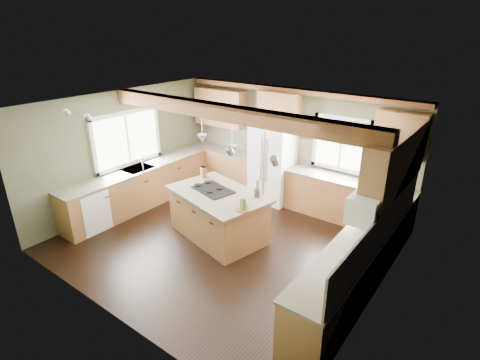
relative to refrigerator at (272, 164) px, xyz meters
The scene contains 37 objects.
floor 2.32m from the refrigerator, 81.95° to the right, with size 5.60×5.60×0.00m, color black.
ceiling 2.73m from the refrigerator, 81.95° to the right, with size 5.60×5.60×0.00m, color silver.
wall_back 0.63m from the refrigerator, 51.71° to the left, with size 5.60×5.60×0.00m, color #454A35.
wall_left 3.30m from the refrigerator, 139.70° to the right, with size 5.00×5.00×0.00m, color #454A35.
wall_right 3.78m from the refrigerator, 34.37° to the right, with size 5.00×5.00×0.00m, color #454A35.
ceiling_beam 2.58m from the refrigerator, 81.55° to the right, with size 5.55×0.26×0.26m, color #502D16.
soffit_trim 1.69m from the refrigerator, 43.03° to the left, with size 5.55×0.20×0.10m, color #502D16.
backsplash_back 0.57m from the refrigerator, 50.58° to the left, with size 5.58×0.03×0.58m, color brown.
backsplash_right 3.73m from the refrigerator, 33.86° to the right, with size 0.03×3.70×0.58m, color brown.
base_cab_back_left 1.56m from the refrigerator, behind, with size 2.02×0.60×0.88m, color brown.
counter_back_left 1.49m from the refrigerator, behind, with size 2.06×0.64×0.04m, color #4C4338.
base_cab_back_right 1.85m from the refrigerator, ahead, with size 2.62×0.60×0.88m, color brown.
counter_back_right 1.79m from the refrigerator, ahead, with size 2.66×0.64×0.04m, color #4C4338.
base_cab_left 3.06m from the refrigerator, 136.74° to the right, with size 0.60×3.70×0.88m, color brown.
counter_left 3.02m from the refrigerator, 136.74° to the right, with size 0.64×3.74×0.04m, color #4C4338.
base_cab_right 3.51m from the refrigerator, 36.47° to the right, with size 0.60×3.70×0.88m, color brown.
counter_right 3.48m from the refrigerator, 36.47° to the right, with size 0.64×3.74×0.04m, color #4C4338.
upper_cab_back_left 2.00m from the refrigerator, behind, with size 1.40×0.35×0.90m, color brown.
upper_cab_over_fridge 1.27m from the refrigerator, 90.00° to the left, with size 0.96×0.35×0.70m, color brown.
upper_cab_right 3.34m from the refrigerator, 22.64° to the right, with size 0.35×2.20×0.90m, color brown.
upper_cab_back_corner 2.81m from the refrigerator, ahead, with size 0.90×0.35×0.90m, color brown.
window_left 3.30m from the refrigerator, 140.15° to the right, with size 0.04×1.60×1.05m, color white.
window_back 1.63m from the refrigerator, 13.94° to the left, with size 1.10×0.04×1.00m, color white.
sink 3.02m from the refrigerator, 136.74° to the right, with size 0.50×0.65×0.03m, color #262628.
faucet 2.90m from the refrigerator, 134.30° to the right, with size 0.02×0.02×0.28m, color #B2B2B7.
dishwasher 4.05m from the refrigerator, 123.02° to the right, with size 0.60×0.60×0.84m, color white.
oven 4.40m from the refrigerator, 50.38° to the right, with size 0.60×0.72×0.84m, color white.
microwave 3.66m from the refrigerator, 37.00° to the right, with size 0.40×0.70×0.38m, color white.
pendant_left 2.19m from the refrigerator, 101.17° to the right, with size 0.18×0.18×0.16m, color #B2B2B7.
pendant_right 2.39m from the refrigerator, 76.99° to the right, with size 0.18×0.18×0.16m, color #B2B2B7.
refrigerator is the anchor object (origin of this frame).
island 2.07m from the refrigerator, 88.41° to the right, with size 1.79×1.09×0.88m, color brown.
island_top 2.02m from the refrigerator, 88.41° to the right, with size 1.91×1.21×0.04m, color #4C4338.
cooktop 1.99m from the refrigerator, 92.56° to the right, with size 0.77×0.52×0.02m, color black.
knife_block 1.74m from the refrigerator, 112.66° to the right, with size 0.13×0.10×0.21m, color brown.
utensil_crock 1.88m from the refrigerator, 66.56° to the right, with size 0.11×0.11×0.15m, color #38302D.
bottle_tray 2.47m from the refrigerator, 69.79° to the right, with size 0.24×0.24×0.22m, color brown, non-canonical shape.
Camera 1 is at (3.92, -4.78, 3.84)m, focal length 28.00 mm.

